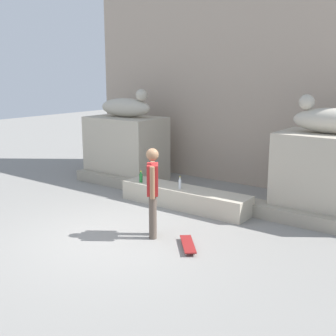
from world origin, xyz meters
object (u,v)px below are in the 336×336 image
Objects in this scene: bottle_green at (141,178)px; bottle_clear at (180,184)px; skateboard at (188,244)px; statue_reclining_right at (332,120)px; statue_reclining_left at (126,107)px; skater at (153,189)px.

bottle_green is 0.98× the size of bottle_clear.
statue_reclining_right is at bearing 114.72° from skateboard.
skater is (3.33, -3.03, -1.14)m from statue_reclining_left.
statue_reclining_right is at bearing 106.38° from skater.
skateboard is at bearing 58.45° from statue_reclining_right.
skateboard is at bearing -51.44° from bottle_clear.
statue_reclining_left is at bearing 154.55° from bottle_clear.
bottle_green is at bearing -171.98° from skater.
bottle_green is 1.07m from bottle_clear.
skateboard is (0.82, -0.05, -0.86)m from skater.
statue_reclining_right is at bearing 24.51° from bottle_clear.
skateboard is at bearing 48.84° from skater.
statue_reclining_right is at bearing 19.34° from bottle_green.
skater reaches higher than skateboard.
statue_reclining_right is 3.45m from bottle_clear.
bottle_clear is at bearing 161.89° from skater.
statue_reclining_right is 2.25× the size of skateboard.
skateboard is at bearing -34.39° from bottle_green.
statue_reclining_left is 2.23× the size of skateboard.
bottle_green reaches higher than skateboard.
statue_reclining_left is 0.98× the size of skater.
statue_reclining_left is 5.55m from skateboard.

